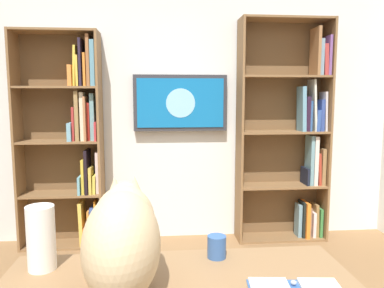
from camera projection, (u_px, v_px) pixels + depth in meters
wall_back at (173, 104)px, 3.76m from camera, size 4.52×0.06×2.70m
bookshelf_left at (293, 135)px, 3.74m from camera, size 0.89×0.28×2.16m
bookshelf_right at (72, 141)px, 3.55m from camera, size 0.77×0.28×2.02m
wall_mounted_tv at (180, 103)px, 3.68m from camera, size 0.91×0.07×0.54m
cat at (123, 237)px, 1.32m from camera, size 0.27×0.57×0.39m
paper_towel_roll at (41, 238)px, 1.49m from camera, size 0.11×0.11×0.26m
coffee_mug at (217, 247)px, 1.61m from camera, size 0.08×0.08×0.10m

